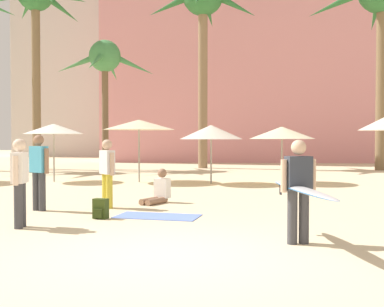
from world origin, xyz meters
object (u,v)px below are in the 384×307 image
person_far_left (20,179)px  palm_tree_far_left (203,9)px  palm_tree_far_right (105,64)px  cafe_umbrella_2 (54,129)px  beach_towel (158,216)px  cafe_umbrella_4 (139,125)px  person_mid_right (159,191)px  cafe_umbrella_3 (282,133)px  person_far_right (39,169)px  palm_tree_center (382,1)px  backpack (100,209)px  palm_tree_right (36,9)px  cafe_umbrella_1 (211,132)px  person_mid_center (300,188)px  person_near_left (107,171)px

person_far_left → palm_tree_far_left: bearing=76.0°
palm_tree_far_right → cafe_umbrella_2: bearing=-91.6°
beach_towel → person_far_left: (-2.41, -1.45, 0.91)m
cafe_umbrella_4 → palm_tree_far_left: bearing=76.6°
palm_tree_far_left → person_mid_right: (-0.60, -14.92, -8.52)m
cafe_umbrella_3 → person_far_right: cafe_umbrella_3 is taller
palm_tree_center → backpack: (-10.89, -16.26, -8.61)m
palm_tree_right → palm_tree_far_right: (3.74, 0.03, -2.98)m
palm_tree_far_left → palm_tree_far_right: palm_tree_far_left is taller
palm_tree_far_right → beach_towel: 17.40m
palm_tree_far_right → cafe_umbrella_4: size_ratio=2.51×
cafe_umbrella_4 → person_far_left: cafe_umbrella_4 is taller
person_mid_right → cafe_umbrella_3: bearing=174.3°
cafe_umbrella_4 → person_mid_right: 6.47m
palm_tree_far_left → cafe_umbrella_2: bearing=-121.1°
person_mid_right → backpack: bearing=8.4°
person_mid_right → palm_tree_right: bearing=-120.4°
cafe_umbrella_3 → person_far_left: size_ratio=1.46×
palm_tree_center → beach_towel: size_ratio=6.10×
palm_tree_right → person_mid_right: size_ratio=10.89×
palm_tree_center → person_far_right: 21.25m
person_far_right → person_far_left: bearing=38.2°
palm_tree_right → person_mid_right: 17.92m
cafe_umbrella_1 → palm_tree_right: bearing=139.9°
palm_tree_center → person_mid_center: palm_tree_center is taller
person_far_right → person_mid_right: person_far_right is taller
palm_tree_right → backpack: 19.59m
cafe_umbrella_1 → cafe_umbrella_2: size_ratio=1.02×
cafe_umbrella_3 → beach_towel: (-3.62, -8.04, -1.87)m
palm_tree_far_right → beach_towel: (4.85, -15.72, -5.66)m
cafe_umbrella_2 → person_near_left: cafe_umbrella_2 is taller
person_far_right → palm_tree_center: bearing=166.9°
person_mid_right → person_far_left: 4.29m
cafe_umbrella_2 → beach_towel: cafe_umbrella_2 is taller
cafe_umbrella_1 → cafe_umbrella_4: 2.84m
person_far_left → palm_tree_center: bearing=49.5°
cafe_umbrella_2 → person_far_left: (2.66, -9.60, -1.12)m
palm_tree_far_left → palm_tree_right: palm_tree_far_left is taller
beach_towel → backpack: (-1.16, -0.34, 0.19)m
person_near_left → person_far_left: size_ratio=0.99×
cafe_umbrella_3 → person_mid_center: size_ratio=0.84×
cafe_umbrella_2 → cafe_umbrella_4: bearing=1.0°
palm_tree_right → person_near_left: 17.93m
palm_tree_far_left → palm_tree_center: size_ratio=1.00×
cafe_umbrella_3 → backpack: 9.79m
cafe_umbrella_2 → cafe_umbrella_4: size_ratio=0.83×
cafe_umbrella_4 → backpack: 8.80m
cafe_umbrella_1 → person_mid_right: size_ratio=2.41×
cafe_umbrella_1 → palm_tree_far_left: bearing=93.9°
cafe_umbrella_3 → person_near_left: size_ratio=1.48×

